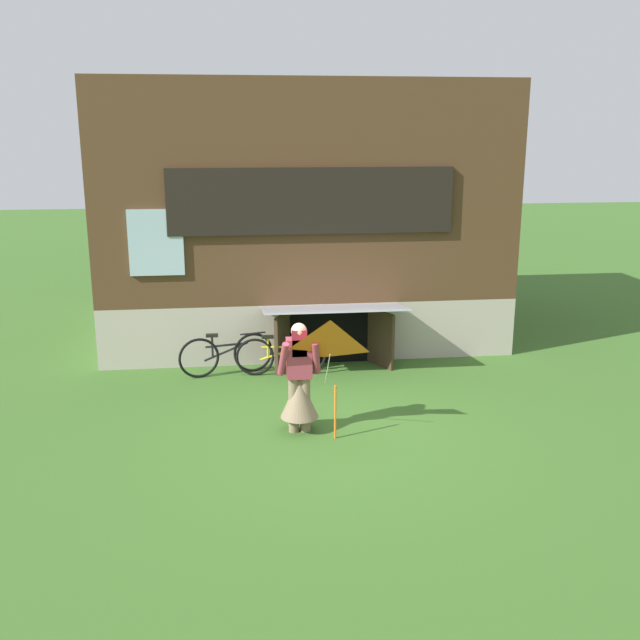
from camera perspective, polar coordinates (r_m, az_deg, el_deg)
The scene contains 6 objects.
ground_plane at distance 10.18m, azimuth 1.27°, elevation -8.54°, with size 60.00×60.00×0.00m, color #386023.
log_house at distance 14.86m, azimuth -1.71°, elevation 8.54°, with size 7.38×6.02×4.85m.
person at distance 9.90m, azimuth -1.63°, elevation -5.24°, with size 0.61×0.52×1.54m.
kite at distance 9.26m, azimuth 0.81°, elevation -2.43°, with size 0.88×0.78×1.63m.
bicycle_yellow at distance 12.26m, azimuth -3.07°, elevation -2.78°, with size 1.52×0.11×0.69m.
bicycle_black at distance 12.34m, azimuth -7.34°, elevation -2.67°, with size 1.58×0.41×0.73m.
Camera 1 is at (-1.36, -9.26, 4.02)m, focal length 40.96 mm.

